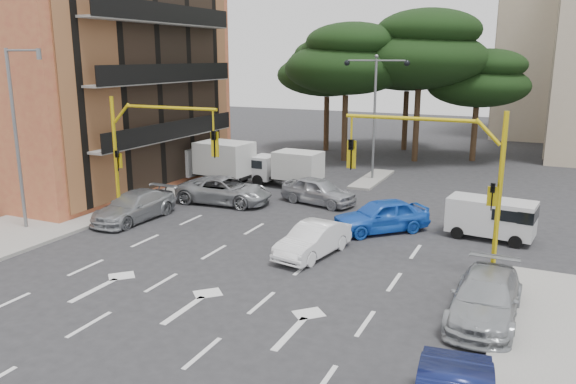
{
  "coord_description": "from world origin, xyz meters",
  "views": [
    {
      "loc": [
        9.81,
        -18.49,
        7.81
      ],
      "look_at": [
        -0.85,
        4.78,
        1.6
      ],
      "focal_mm": 35.0,
      "sensor_mm": 36.0,
      "label": 1
    }
  ],
  "objects_px": {
    "street_lamp_left": "(18,128)",
    "van_white": "(491,219)",
    "car_white_hatch": "(313,240)",
    "car_silver_wagon": "(134,206)",
    "car_blue_compact": "(381,216)",
    "car_silver_parked": "(486,298)",
    "signal_mast_left": "(145,144)",
    "car_silver_cross_b": "(318,191)",
    "box_truck_a": "(212,162)",
    "car_silver_cross_a": "(225,190)",
    "signal_mast_right": "(448,168)",
    "street_lamp_center": "(375,95)",
    "box_truck_b": "(286,168)"
  },
  "relations": [
    {
      "from": "car_white_hatch",
      "to": "car_silver_cross_a",
      "type": "relative_size",
      "value": 0.77
    },
    {
      "from": "car_blue_compact",
      "to": "car_silver_parked",
      "type": "relative_size",
      "value": 0.93
    },
    {
      "from": "signal_mast_left",
      "to": "street_lamp_left",
      "type": "height_order",
      "value": "street_lamp_left"
    },
    {
      "from": "signal_mast_left",
      "to": "box_truck_a",
      "type": "bearing_deg",
      "value": 103.59
    },
    {
      "from": "box_truck_a",
      "to": "car_silver_wagon",
      "type": "bearing_deg",
      "value": -168.6
    },
    {
      "from": "car_blue_compact",
      "to": "car_silver_cross_a",
      "type": "xyz_separation_m",
      "value": [
        -9.11,
        1.43,
        -0.03
      ]
    },
    {
      "from": "van_white",
      "to": "box_truck_a",
      "type": "xyz_separation_m",
      "value": [
        -17.07,
        4.49,
        0.44
      ]
    },
    {
      "from": "street_lamp_left",
      "to": "van_white",
      "type": "relative_size",
      "value": 2.22
    },
    {
      "from": "car_silver_cross_b",
      "to": "box_truck_a",
      "type": "bearing_deg",
      "value": 89.11
    },
    {
      "from": "signal_mast_right",
      "to": "car_silver_wagon",
      "type": "xyz_separation_m",
      "value": [
        -14.8,
        0.38,
        -3.19
      ]
    },
    {
      "from": "van_white",
      "to": "box_truck_a",
      "type": "bearing_deg",
      "value": -98.22
    },
    {
      "from": "van_white",
      "to": "car_silver_cross_b",
      "type": "bearing_deg",
      "value": -98.45
    },
    {
      "from": "car_silver_cross_a",
      "to": "car_silver_parked",
      "type": "height_order",
      "value": "car_silver_cross_a"
    },
    {
      "from": "signal_mast_right",
      "to": "car_silver_cross_a",
      "type": "height_order",
      "value": "signal_mast_right"
    },
    {
      "from": "car_silver_wagon",
      "to": "box_truck_a",
      "type": "xyz_separation_m",
      "value": [
        -1.0,
        8.7,
        0.65
      ]
    },
    {
      "from": "car_silver_cross_a",
      "to": "car_silver_cross_b",
      "type": "bearing_deg",
      "value": -71.02
    },
    {
      "from": "car_silver_wagon",
      "to": "car_silver_parked",
      "type": "distance_m",
      "value": 17.19
    },
    {
      "from": "car_blue_compact",
      "to": "car_silver_cross_b",
      "type": "height_order",
      "value": "car_blue_compact"
    },
    {
      "from": "signal_mast_left",
      "to": "car_silver_cross_b",
      "type": "bearing_deg",
      "value": 50.23
    },
    {
      "from": "car_white_hatch",
      "to": "car_silver_wagon",
      "type": "height_order",
      "value": "car_silver_wagon"
    },
    {
      "from": "street_lamp_left",
      "to": "car_silver_wagon",
      "type": "xyz_separation_m",
      "value": [
        3.29,
        3.37,
        -4.03
      ]
    },
    {
      "from": "car_blue_compact",
      "to": "van_white",
      "type": "height_order",
      "value": "van_white"
    },
    {
      "from": "car_blue_compact",
      "to": "box_truck_b",
      "type": "bearing_deg",
      "value": -174.31
    },
    {
      "from": "street_lamp_center",
      "to": "car_blue_compact",
      "type": "xyz_separation_m",
      "value": [
        3.45,
        -10.43,
        -4.67
      ]
    },
    {
      "from": "car_silver_cross_b",
      "to": "van_white",
      "type": "xyz_separation_m",
      "value": [
        9.04,
        -2.42,
        0.18
      ]
    },
    {
      "from": "signal_mast_left",
      "to": "car_silver_wagon",
      "type": "xyz_separation_m",
      "value": [
        -1.2,
        0.38,
        -3.19
      ]
    },
    {
      "from": "street_lamp_center",
      "to": "car_silver_wagon",
      "type": "relative_size",
      "value": 1.63
    },
    {
      "from": "box_truck_a",
      "to": "signal_mast_left",
      "type": "bearing_deg",
      "value": -161.57
    },
    {
      "from": "car_silver_parked",
      "to": "car_silver_cross_a",
      "type": "bearing_deg",
      "value": 149.73
    },
    {
      "from": "signal_mast_left",
      "to": "car_white_hatch",
      "type": "xyz_separation_m",
      "value": [
        8.63,
        -0.64,
        -3.23
      ]
    },
    {
      "from": "street_lamp_center",
      "to": "car_silver_parked",
      "type": "xyz_separation_m",
      "value": [
        8.7,
        -17.7,
        -4.74
      ]
    },
    {
      "from": "van_white",
      "to": "car_silver_cross_a",
      "type": "bearing_deg",
      "value": -85.25
    },
    {
      "from": "box_truck_a",
      "to": "car_silver_cross_b",
      "type": "bearing_deg",
      "value": -99.63
    },
    {
      "from": "car_blue_compact",
      "to": "van_white",
      "type": "relative_size",
      "value": 1.23
    },
    {
      "from": "street_lamp_left",
      "to": "car_white_hatch",
      "type": "height_order",
      "value": "street_lamp_left"
    },
    {
      "from": "signal_mast_right",
      "to": "street_lamp_center",
      "type": "bearing_deg",
      "value": 115.91
    },
    {
      "from": "car_white_hatch",
      "to": "car_blue_compact",
      "type": "xyz_separation_m",
      "value": [
        1.62,
        4.23,
        0.1
      ]
    },
    {
      "from": "car_white_hatch",
      "to": "car_silver_parked",
      "type": "height_order",
      "value": "car_silver_parked"
    },
    {
      "from": "signal_mast_left",
      "to": "box_truck_b",
      "type": "bearing_deg",
      "value": 76.34
    },
    {
      "from": "car_silver_cross_a",
      "to": "car_silver_cross_b",
      "type": "relative_size",
      "value": 1.22
    },
    {
      "from": "signal_mast_left",
      "to": "van_white",
      "type": "bearing_deg",
      "value": 17.15
    },
    {
      "from": "signal_mast_left",
      "to": "car_blue_compact",
      "type": "height_order",
      "value": "signal_mast_left"
    },
    {
      "from": "car_silver_wagon",
      "to": "box_truck_a",
      "type": "height_order",
      "value": "box_truck_a"
    },
    {
      "from": "car_silver_wagon",
      "to": "signal_mast_left",
      "type": "bearing_deg",
      "value": -14.84
    },
    {
      "from": "street_lamp_center",
      "to": "street_lamp_left",
      "type": "bearing_deg",
      "value": -123.59
    },
    {
      "from": "car_silver_cross_b",
      "to": "van_white",
      "type": "bearing_deg",
      "value": -91.4
    },
    {
      "from": "car_silver_wagon",
      "to": "van_white",
      "type": "bearing_deg",
      "value": 17.53
    },
    {
      "from": "car_silver_parked",
      "to": "box_truck_a",
      "type": "distance_m",
      "value": 21.84
    },
    {
      "from": "signal_mast_right",
      "to": "car_silver_cross_b",
      "type": "distance_m",
      "value": 10.93
    },
    {
      "from": "car_blue_compact",
      "to": "street_lamp_left",
      "type": "bearing_deg",
      "value": -110.13
    }
  ]
}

